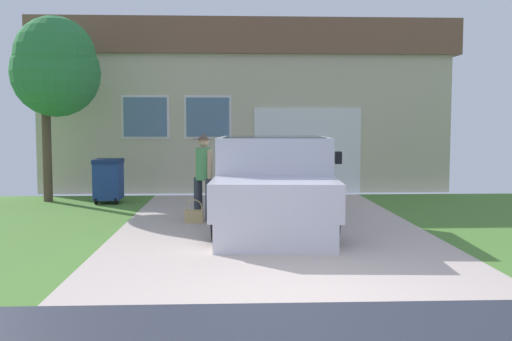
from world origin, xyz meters
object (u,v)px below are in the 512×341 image
at_px(handbag, 194,215).
at_px(person_with_hat, 204,173).
at_px(house_with_garage, 244,108).
at_px(front_yard_tree, 55,67).
at_px(wheeled_trash_bin, 108,179).
at_px(pickup_truck, 274,186).

bearing_deg(handbag, person_with_hat, 63.70).
xyz_separation_m(person_with_hat, house_with_garage, (0.92, 7.03, 1.42)).
relative_size(person_with_hat, front_yard_tree, 0.39).
bearing_deg(wheeled_trash_bin, pickup_truck, -41.00).
bearing_deg(wheeled_trash_bin, person_with_hat, -46.51).
bearing_deg(pickup_truck, person_with_hat, -24.72).
distance_m(pickup_truck, person_with_hat, 1.46).
bearing_deg(front_yard_tree, pickup_truck, -34.05).
relative_size(person_with_hat, wheeled_trash_bin, 1.61).
xyz_separation_m(pickup_truck, wheeled_trash_bin, (-3.56, 3.09, -0.15)).
xyz_separation_m(handbag, front_yard_tree, (-3.28, 2.84, 2.97)).
bearing_deg(person_with_hat, front_yard_tree, -169.04).
xyz_separation_m(handbag, wheeled_trash_bin, (-2.12, 2.75, 0.42)).
bearing_deg(handbag, pickup_truck, -13.53).
xyz_separation_m(pickup_truck, person_with_hat, (-1.27, 0.68, 0.18)).
distance_m(handbag, wheeled_trash_bin, 3.49).
distance_m(front_yard_tree, wheeled_trash_bin, 2.80).
height_order(person_with_hat, front_yard_tree, front_yard_tree).
height_order(pickup_truck, person_with_hat, person_with_hat).
relative_size(handbag, front_yard_tree, 0.10).
relative_size(pickup_truck, handbag, 13.18).
relative_size(handbag, wheeled_trash_bin, 0.42).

